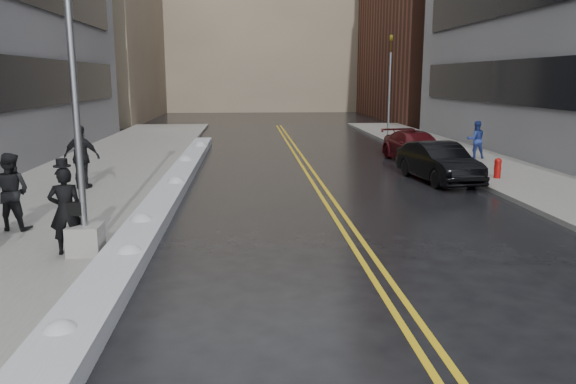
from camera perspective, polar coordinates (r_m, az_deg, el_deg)
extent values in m
plane|color=black|center=(10.02, -4.14, -10.14)|extent=(160.00, 160.00, 0.00)
cube|color=gray|center=(20.49, -20.48, 0.62)|extent=(5.50, 50.00, 0.15)
cube|color=gray|center=(22.03, 22.81, 1.17)|extent=(4.00, 50.00, 0.15)
cube|color=gold|center=(19.80, 2.63, 0.78)|extent=(0.12, 50.00, 0.01)
cube|color=gold|center=(19.84, 3.49, 0.79)|extent=(0.12, 50.00, 0.01)
cube|color=silver|center=(17.85, -12.08, -0.12)|extent=(0.90, 30.00, 0.34)
cube|color=gray|center=(55.79, -21.18, 16.24)|extent=(14.00, 22.00, 18.00)
cube|color=gray|center=(69.73, -2.63, 17.54)|extent=(36.00, 16.00, 22.00)
cube|color=gray|center=(12.24, -19.88, -4.56)|extent=(0.65, 0.65, 0.60)
cylinder|color=gray|center=(11.81, -21.17, 13.47)|extent=(0.14, 0.14, 7.00)
cylinder|color=maroon|center=(21.54, 20.51, 2.13)|extent=(0.24, 0.24, 0.60)
sphere|color=maroon|center=(21.50, 20.57, 2.92)|extent=(0.26, 0.26, 0.26)
cylinder|color=maroon|center=(21.53, 20.52, 2.26)|extent=(0.25, 0.10, 0.10)
cylinder|color=gray|center=(34.39, 10.25, 9.61)|extent=(0.14, 0.14, 5.00)
imported|color=#594C0C|center=(34.43, 10.43, 14.60)|extent=(0.16, 0.20, 1.00)
imported|color=black|center=(12.24, -21.66, -1.77)|extent=(0.74, 0.57, 1.80)
imported|color=black|center=(14.71, -26.34, 0.04)|extent=(1.00, 0.84, 1.84)
imported|color=black|center=(19.38, -20.22, 3.35)|extent=(1.28, 0.72, 2.05)
imported|color=navy|center=(26.54, 18.54, 5.08)|extent=(0.86, 0.70, 1.67)
imported|color=black|center=(20.92, 15.07, 2.93)|extent=(2.07, 4.48, 1.42)
imported|color=#450B10|center=(25.63, 12.85, 4.49)|extent=(2.41, 4.86, 1.36)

